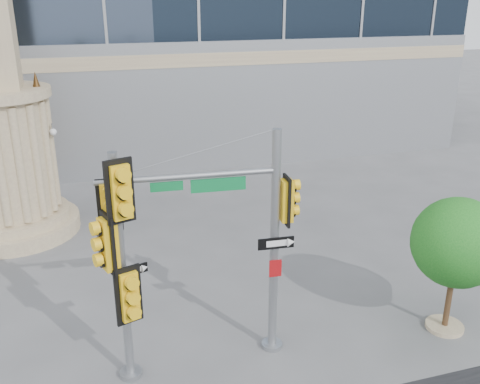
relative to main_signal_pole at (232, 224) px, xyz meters
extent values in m
plane|color=#545456|center=(0.54, -0.14, -3.33)|extent=(120.00, 120.00, 0.00)
cylinder|color=tan|center=(-5.46, 8.86, -3.08)|extent=(4.40, 4.40, 0.50)
cylinder|color=tan|center=(-5.46, 8.86, -2.68)|extent=(3.80, 3.80, 0.30)
cylinder|color=tan|center=(-5.46, 8.86, -0.53)|extent=(3.00, 3.00, 4.00)
cone|color=#472D14|center=(-4.16, 8.86, 2.02)|extent=(0.24, 0.24, 0.50)
cylinder|color=slate|center=(0.97, -0.07, -3.27)|extent=(0.50, 0.50, 0.11)
cylinder|color=slate|center=(0.97, -0.07, -0.64)|extent=(0.20, 0.20, 5.37)
cylinder|color=slate|center=(-0.91, 0.07, 1.15)|extent=(3.76, 0.42, 0.13)
cube|color=#0D7237|center=(-0.28, 0.01, 0.92)|extent=(1.16, 0.13, 0.29)
cube|color=yellow|center=(-2.51, 0.20, 0.66)|extent=(0.51, 0.29, 1.12)
cube|color=yellow|center=(1.22, -0.09, 0.43)|extent=(0.29, 0.51, 1.12)
cube|color=black|center=(0.96, -0.20, -0.51)|extent=(0.82, 0.09, 0.27)
cube|color=#9F0E12|center=(0.96, -0.20, -1.13)|extent=(0.29, 0.05, 0.41)
cylinder|color=slate|center=(-2.39, -0.13, -3.27)|extent=(0.50, 0.50, 0.12)
cylinder|color=slate|center=(-2.39, -0.13, -0.74)|extent=(0.19, 0.19, 5.17)
cube|color=yellow|center=(-2.32, -0.35, 1.12)|extent=(0.63, 0.45, 1.29)
cube|color=yellow|center=(-2.61, -0.20, -0.02)|extent=(0.45, 0.63, 1.29)
cube|color=yellow|center=(-2.32, -0.35, -1.15)|extent=(0.63, 0.45, 1.29)
cube|color=black|center=(-2.18, -0.19, -0.69)|extent=(0.62, 0.23, 0.21)
cylinder|color=tan|center=(5.43, -0.64, -3.28)|extent=(0.94, 0.94, 0.10)
cylinder|color=#382314|center=(5.43, -0.64, -2.39)|extent=(0.15, 0.15, 1.88)
sphere|color=#155F18|center=(5.43, -0.64, -0.92)|extent=(2.20, 2.20, 2.20)
sphere|color=#155F18|center=(5.90, -0.38, -1.23)|extent=(1.36, 1.36, 1.36)
sphere|color=#155F18|center=(5.06, -0.91, -1.18)|extent=(1.15, 1.15, 1.15)
camera|label=1|loc=(-2.93, -10.15, 4.66)|focal=40.00mm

